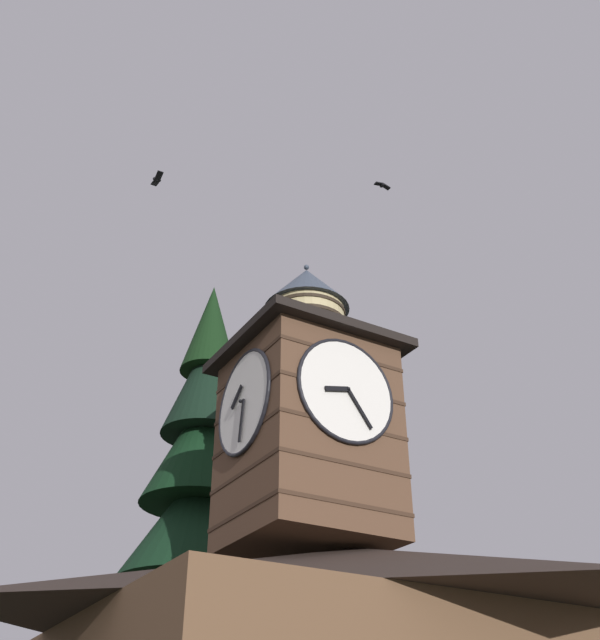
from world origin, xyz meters
TOP-DOWN VIEW (x-y plane):
  - clock_tower at (0.97, -3.36)m, footprint 4.39×4.39m
  - pine_tree_behind at (0.87, -10.58)m, footprint 6.91×6.91m
  - moon at (-10.63, -31.48)m, footprint 2.31×2.31m
  - flying_bird_high at (-0.02, -0.69)m, footprint 0.51×0.19m
  - flying_bird_low at (5.24, -5.36)m, footprint 0.28×0.74m

SIDE VIEW (x-z plane):
  - pine_tree_behind at x=0.87m, z-range -1.77..16.32m
  - clock_tower at x=0.97m, z-range 5.51..13.95m
  - moon at x=-10.63m, z-range 12.25..14.55m
  - flying_bird_high at x=-0.02m, z-range 16.18..16.28m
  - flying_bird_low at x=5.24m, z-range 17.60..17.75m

